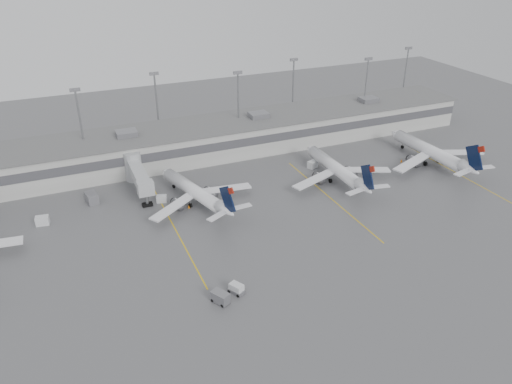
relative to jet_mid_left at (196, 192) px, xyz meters
name	(u,v)px	position (x,y,z in m)	size (l,w,h in m)	color
ground	(313,278)	(10.44, -32.79, -2.83)	(260.00, 260.00, 0.00)	#545457
terminal	(206,139)	(10.43, 25.19, 1.34)	(152.00, 17.00, 9.45)	#ABABA6
light_masts	(198,104)	(10.44, 30.96, 9.19)	(142.40, 8.00, 20.60)	gray
jet_bridge_right	(137,172)	(-10.06, 12.93, 1.04)	(4.00, 17.20, 7.00)	#A5A8AA
stand_markings	(257,213)	(10.44, -8.79, -2.83)	(105.25, 40.00, 0.01)	#E0B20D
jet_mid_left	(196,192)	(0.00, 0.00, 0.00)	(24.17, 27.48, 9.11)	white
jet_mid_right	(337,169)	(33.83, -1.97, 0.08)	(25.85, 28.94, 9.37)	white
jet_far_right	(432,152)	(60.90, -2.92, 0.33)	(28.05, 31.47, 10.18)	white
baggage_tug	(236,289)	(-2.96, -31.38, -2.18)	(2.67, 3.07, 1.69)	silver
baggage_cart	(220,297)	(-6.16, -32.58, -1.85)	(2.90, 3.39, 1.89)	slate
gse_uld_a	(42,221)	(-31.05, 3.91, -1.93)	(2.54, 1.69, 1.80)	silver
gse_uld_b	(162,199)	(-6.79, 3.80, -2.07)	(2.16, 1.44, 1.53)	silver
gse_uld_c	(313,164)	(32.08, 6.59, -1.95)	(2.48, 1.65, 1.76)	silver
gse_loader	(92,198)	(-20.77, 9.58, -1.74)	(2.19, 3.51, 2.19)	slate
cone_b	(189,207)	(-2.17, -1.15, -2.47)	(0.45, 0.45, 0.72)	orange
cone_c	(315,179)	(29.11, -0.22, -2.45)	(0.48, 0.48, 0.77)	orange
cone_d	(401,161)	(54.63, 0.61, -2.43)	(0.50, 0.50, 0.80)	orange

